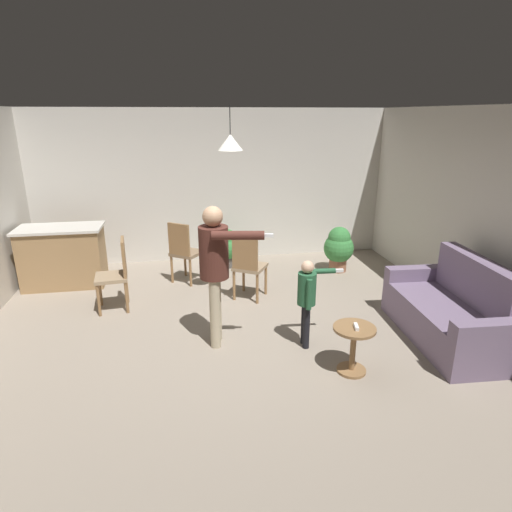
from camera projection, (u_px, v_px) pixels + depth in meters
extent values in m
plane|color=gray|center=(238.00, 339.00, 5.22)|extent=(7.68, 7.68, 0.00)
cube|color=beige|center=(213.00, 186.00, 7.78)|extent=(6.40, 0.10, 2.70)
cube|color=beige|center=(493.00, 220.00, 5.32)|extent=(0.10, 6.40, 2.70)
cube|color=slate|center=(446.00, 321.00, 5.16)|extent=(0.93, 1.49, 0.45)
cube|color=slate|center=(478.00, 281.00, 5.04)|extent=(0.28, 1.45, 0.55)
cube|color=slate|center=(489.00, 350.00, 4.37)|extent=(0.86, 0.23, 0.63)
cube|color=slate|center=(415.00, 289.00, 5.90)|extent=(0.86, 0.23, 0.63)
cylinder|color=olive|center=(435.00, 307.00, 6.01)|extent=(0.05, 0.05, 0.06)
cylinder|color=olive|center=(454.00, 375.00, 4.43)|extent=(0.05, 0.05, 0.06)
cylinder|color=olive|center=(391.00, 309.00, 5.94)|extent=(0.05, 0.05, 0.06)
cube|color=#99754C|center=(63.00, 258.00, 6.72)|extent=(1.20, 0.60, 0.91)
cube|color=beige|center=(59.00, 228.00, 6.57)|extent=(1.26, 0.66, 0.04)
cylinder|color=olive|center=(355.00, 329.00, 4.40)|extent=(0.44, 0.44, 0.03)
cylinder|color=olive|center=(353.00, 351.00, 4.48)|extent=(0.06, 0.06, 0.49)
cylinder|color=olive|center=(351.00, 370.00, 4.55)|extent=(0.31, 0.31, 0.03)
cylinder|color=tan|center=(216.00, 308.00, 5.08)|extent=(0.12, 0.12, 0.83)
cylinder|color=tan|center=(215.00, 314.00, 4.92)|extent=(0.12, 0.12, 0.83)
cylinder|color=#4C261E|center=(214.00, 252.00, 4.78)|extent=(0.33, 0.33, 0.59)
sphere|color=tan|center=(213.00, 216.00, 4.65)|extent=(0.23, 0.23, 0.23)
cylinder|color=#4C261E|center=(215.00, 250.00, 4.97)|extent=(0.10, 0.10, 0.56)
cylinder|color=#4C261E|center=(238.00, 235.00, 4.52)|extent=(0.56, 0.19, 0.10)
cube|color=white|center=(267.00, 235.00, 4.52)|extent=(0.13, 0.06, 0.04)
cylinder|color=black|center=(304.00, 323.00, 5.04)|extent=(0.08, 0.08, 0.53)
cylinder|color=black|center=(306.00, 327.00, 4.94)|extent=(0.08, 0.08, 0.53)
cylinder|color=#265938|center=(307.00, 289.00, 4.85)|extent=(0.21, 0.21, 0.38)
sphere|color=#D8AD8C|center=(308.00, 267.00, 4.77)|extent=(0.14, 0.14, 0.14)
cylinder|color=#265938|center=(320.00, 271.00, 4.93)|extent=(0.36, 0.09, 0.06)
cube|color=white|center=(338.00, 271.00, 4.95)|extent=(0.13, 0.04, 0.04)
cylinder|color=#265938|center=(309.00, 295.00, 4.74)|extent=(0.06, 0.06, 0.35)
cylinder|color=olive|center=(172.00, 269.00, 6.89)|extent=(0.04, 0.04, 0.45)
cylinder|color=olive|center=(191.00, 273.00, 6.74)|extent=(0.04, 0.04, 0.45)
cylinder|color=olive|center=(185.00, 263.00, 7.20)|extent=(0.04, 0.04, 0.45)
cylinder|color=olive|center=(203.00, 266.00, 7.04)|extent=(0.04, 0.04, 0.45)
cube|color=#7F664C|center=(187.00, 253.00, 6.89)|extent=(0.59, 0.59, 0.05)
cube|color=olive|center=(179.00, 239.00, 6.64)|extent=(0.33, 0.26, 0.50)
cylinder|color=olive|center=(234.00, 285.00, 6.24)|extent=(0.04, 0.04, 0.45)
cylinder|color=olive|center=(257.00, 289.00, 6.12)|extent=(0.04, 0.04, 0.45)
cylinder|color=olive|center=(244.00, 277.00, 6.56)|extent=(0.04, 0.04, 0.45)
cylinder|color=olive|center=(266.00, 280.00, 6.44)|extent=(0.04, 0.04, 0.45)
cube|color=#997F60|center=(250.00, 267.00, 6.26)|extent=(0.58, 0.58, 0.05)
cube|color=olive|center=(245.00, 253.00, 6.01)|extent=(0.34, 0.23, 0.50)
cylinder|color=olive|center=(127.00, 298.00, 5.83)|extent=(0.04, 0.04, 0.45)
cylinder|color=olive|center=(127.00, 288.00, 6.16)|extent=(0.04, 0.04, 0.45)
cylinder|color=olive|center=(99.00, 301.00, 5.74)|extent=(0.04, 0.04, 0.45)
cylinder|color=olive|center=(100.00, 291.00, 6.06)|extent=(0.04, 0.04, 0.45)
cube|color=#997F60|center=(111.00, 277.00, 5.87)|extent=(0.46, 0.46, 0.05)
cube|color=olive|center=(124.00, 257.00, 5.83)|extent=(0.08, 0.38, 0.50)
cylinder|color=#4C4742|center=(227.00, 261.00, 7.66)|extent=(0.26, 0.26, 0.20)
sphere|color=#387F3D|center=(227.00, 247.00, 7.58)|extent=(0.45, 0.45, 0.45)
sphere|color=#387F3D|center=(227.00, 239.00, 7.53)|extent=(0.34, 0.34, 0.34)
cylinder|color=brown|center=(338.00, 264.00, 7.45)|extent=(0.30, 0.30, 0.23)
sphere|color=#387F3D|center=(339.00, 248.00, 7.36)|extent=(0.51, 0.51, 0.51)
sphere|color=#387F3D|center=(339.00, 238.00, 7.30)|extent=(0.38, 0.38, 0.38)
cube|color=white|center=(356.00, 327.00, 4.37)|extent=(0.06, 0.13, 0.04)
cone|color=silver|center=(230.00, 142.00, 5.45)|extent=(0.32, 0.32, 0.20)
cylinder|color=black|center=(230.00, 120.00, 5.36)|extent=(0.01, 0.01, 0.36)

